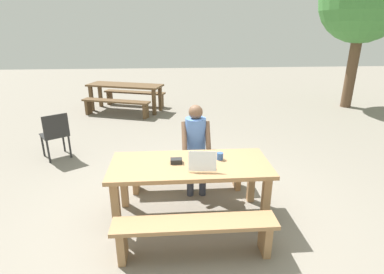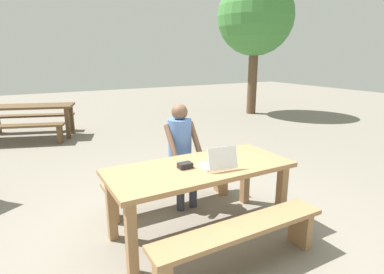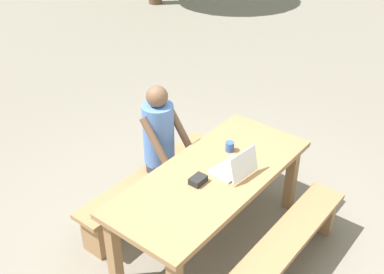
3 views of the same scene
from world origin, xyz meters
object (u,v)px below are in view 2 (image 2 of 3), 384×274
Objects in this scene: small_pouch at (185,165)px; coffee_mug at (225,154)px; person_seated at (181,148)px; laptop at (219,162)px; picnic_table_mid at (24,110)px; tree_left at (255,18)px; picnic_table_front at (200,176)px.

small_pouch is 1.57× the size of coffee_mug.
person_seated reaches higher than small_pouch.
picnic_table_mid is (-1.64, 5.58, -0.17)m from laptop.
tree_left is at bearing 43.03° from person_seated.
coffee_mug reaches higher than picnic_table_front.
small_pouch is 0.55m from coffee_mug.
picnic_table_mid is (-1.34, 5.42, -0.14)m from small_pouch.
tree_left is (6.70, -0.03, 2.37)m from picnic_table_mid.
person_seated is at bearing -136.97° from tree_left.
tree_left is at bearing 45.17° from small_pouch.
picnic_table_front is at bearing -55.81° from picnic_table_mid.
person_seated is 0.31× the size of tree_left.
person_seated is at bearing 113.02° from coffee_mug.
laptop is at bearing -89.63° from person_seated.
person_seated is at bearing 65.99° from small_pouch.
picnic_table_front is 5.66× the size of laptop.
laptop reaches higher than picnic_table_mid.
person_seated reaches higher than picnic_table_front.
person_seated reaches higher than picnic_table_mid.
picnic_table_mid is at bearing 109.02° from person_seated.
small_pouch is at bearing -173.16° from coffee_mug.
picnic_table_front is 0.42m from coffee_mug.
laptop is 0.08× the size of tree_left.
coffee_mug is 0.65m from person_seated.
person_seated is 7.28m from tree_left.
small_pouch is at bearing -57.42° from picnic_table_mid.
picnic_table_mid is 7.10m from tree_left.
picnic_table_front is 5.64m from picnic_table_mid.
picnic_table_front is 0.26m from laptop.
laptop is at bearing -28.87° from small_pouch.
coffee_mug is at bearing -66.98° from person_seated.
laptop is at bearing -47.80° from picnic_table_front.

